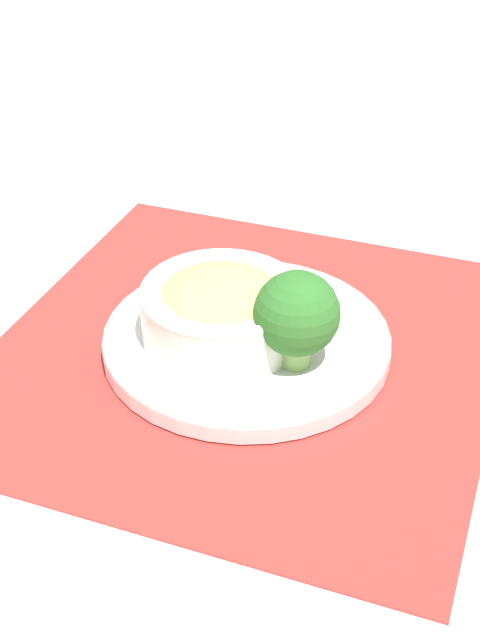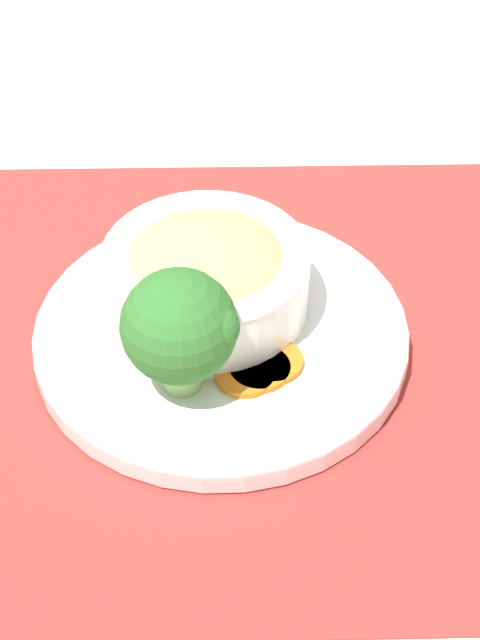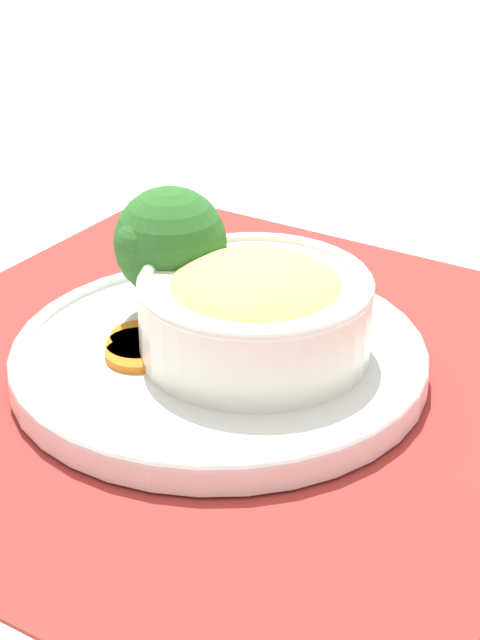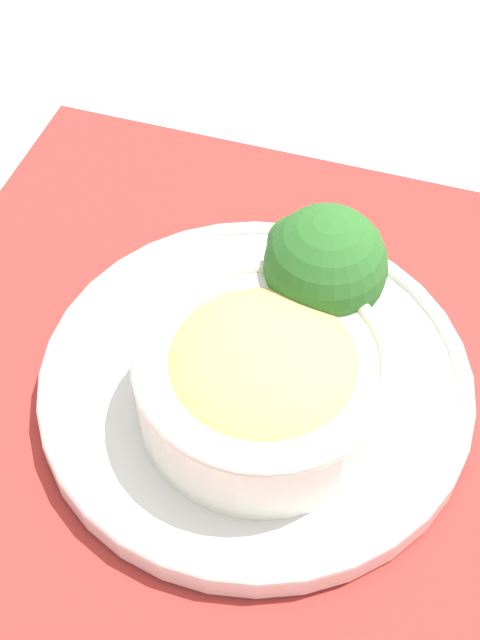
{
  "view_description": "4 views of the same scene",
  "coord_description": "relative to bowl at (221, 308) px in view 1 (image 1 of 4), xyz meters",
  "views": [
    {
      "loc": [
        0.69,
        0.17,
        0.52
      ],
      "look_at": [
        0.02,
        -0.0,
        0.05
      ],
      "focal_mm": 50.0,
      "sensor_mm": 36.0,
      "label": 1
    },
    {
      "loc": [
        0.05,
        0.48,
        0.48
      ],
      "look_at": [
        -0.01,
        0.01,
        0.04
      ],
      "focal_mm": 50.0,
      "sensor_mm": 36.0,
      "label": 2
    },
    {
      "loc": [
        -0.55,
        -0.29,
        0.37
      ],
      "look_at": [
        -0.01,
        -0.02,
        0.05
      ],
      "focal_mm": 60.0,
      "sensor_mm": 36.0,
      "label": 3
    },
    {
      "loc": [
        0.06,
        -0.33,
        0.49
      ],
      "look_at": [
        -0.01,
        0.02,
        0.05
      ],
      "focal_mm": 50.0,
      "sensor_mm": 36.0,
      "label": 4
    }
  ],
  "objects": [
    {
      "name": "placemat",
      "position": [
        -0.01,
        0.02,
        -0.05
      ],
      "size": [
        0.55,
        0.53,
        0.0
      ],
      "color": "#B2332D",
      "rests_on": "ground_plane"
    },
    {
      "name": "bowl",
      "position": [
        0.0,
        0.0,
        0.0
      ],
      "size": [
        0.15,
        0.15,
        0.07
      ],
      "color": "silver",
      "rests_on": "plate"
    },
    {
      "name": "carrot_slice_middle",
      "position": [
        -0.03,
        0.07,
        -0.03
      ],
      "size": [
        0.04,
        0.04,
        0.01
      ],
      "color": "orange",
      "rests_on": "plate"
    },
    {
      "name": "ground_plane",
      "position": [
        -0.01,
        0.02,
        -0.05
      ],
      "size": [
        4.0,
        4.0,
        0.0
      ],
      "primitive_type": "plane",
      "color": "white"
    },
    {
      "name": "carrot_slice_near",
      "position": [
        -0.02,
        0.08,
        -0.03
      ],
      "size": [
        0.04,
        0.04,
        0.01
      ],
      "color": "orange",
      "rests_on": "plate"
    },
    {
      "name": "broccoli_floret",
      "position": [
        0.02,
        0.08,
        0.02
      ],
      "size": [
        0.08,
        0.08,
        0.1
      ],
      "color": "#84AD5B",
      "rests_on": "plate"
    },
    {
      "name": "carrot_slice_far",
      "position": [
        -0.04,
        0.07,
        -0.03
      ],
      "size": [
        0.04,
        0.04,
        0.01
      ],
      "color": "orange",
      "rests_on": "plate"
    },
    {
      "name": "plate",
      "position": [
        -0.01,
        0.02,
        -0.04
      ],
      "size": [
        0.28,
        0.28,
        0.02
      ],
      "color": "white",
      "rests_on": "placemat"
    }
  ]
}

